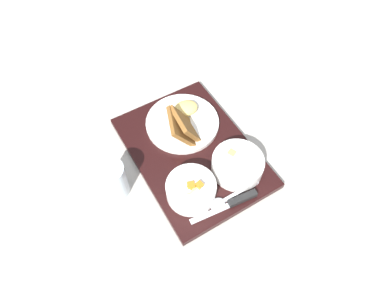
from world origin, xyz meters
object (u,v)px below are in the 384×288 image
(bowl_soup, at_px, (238,164))
(spoon, at_px, (225,200))
(bowl_salad, at_px, (191,189))
(knife, at_px, (237,201))
(glass_water, at_px, (113,180))
(plate_main, at_px, (183,122))

(bowl_soup, distance_m, spoon, 0.10)
(bowl_salad, relative_size, bowl_soup, 0.93)
(bowl_salad, distance_m, knife, 0.12)
(knife, bearing_deg, spoon, -31.27)
(spoon, xyz_separation_m, glass_water, (0.18, 0.23, 0.02))
(bowl_salad, height_order, glass_water, glass_water)
(bowl_salad, xyz_separation_m, spoon, (-0.06, -0.07, -0.02))
(bowl_salad, height_order, plate_main, plate_main)
(spoon, bearing_deg, bowl_soup, -141.56)
(spoon, relative_size, glass_water, 1.37)
(bowl_soup, height_order, knife, bowl_soup)
(spoon, bearing_deg, plate_main, -96.07)
(bowl_soup, distance_m, glass_water, 0.33)
(bowl_salad, xyz_separation_m, plate_main, (0.21, -0.09, -0.01))
(bowl_soup, bearing_deg, spoon, 129.43)
(plate_main, xyz_separation_m, glass_water, (-0.08, 0.25, 0.01))
(bowl_salad, relative_size, spoon, 0.87)
(bowl_soup, xyz_separation_m, spoon, (-0.06, 0.08, -0.02))
(bowl_salad, xyz_separation_m, bowl_soup, (0.00, -0.14, -0.00))
(bowl_soup, relative_size, glass_water, 1.28)
(glass_water, bearing_deg, plate_main, -71.60)
(bowl_soup, height_order, glass_water, glass_water)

